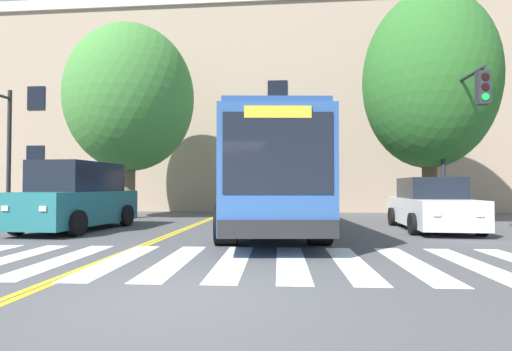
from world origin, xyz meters
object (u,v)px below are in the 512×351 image
at_px(street_tree_curbside_large, 428,80).
at_px(street_tree_curbside_small, 130,98).
at_px(traffic_light_near_corner, 458,123).
at_px(car_teal_near_lane, 78,198).
at_px(city_bus, 268,175).
at_px(car_white_far_lane, 431,206).

height_order(street_tree_curbside_large, street_tree_curbside_small, street_tree_curbside_large).
bearing_deg(traffic_light_near_corner, car_teal_near_lane, -173.40).
height_order(traffic_light_near_corner, street_tree_curbside_small, street_tree_curbside_small).
height_order(city_bus, street_tree_curbside_small, street_tree_curbside_small).
relative_size(car_white_far_lane, street_tree_curbside_small, 0.54).
relative_size(car_teal_near_lane, street_tree_curbside_small, 0.57).
bearing_deg(car_teal_near_lane, city_bus, 5.96).
xyz_separation_m(street_tree_curbside_large, street_tree_curbside_small, (-12.80, 1.17, -0.19)).
relative_size(car_white_far_lane, street_tree_curbside_large, 0.52).
bearing_deg(traffic_light_near_corner, city_bus, -172.77).
bearing_deg(street_tree_curbside_small, car_teal_near_lane, -86.45).
bearing_deg(traffic_light_near_corner, street_tree_curbside_large, 95.48).
bearing_deg(car_teal_near_lane, street_tree_curbside_small, 93.55).
bearing_deg(street_tree_curbside_small, car_white_far_lane, -17.61).
height_order(city_bus, car_white_far_lane, city_bus).
distance_m(traffic_light_near_corner, street_tree_curbside_small, 13.59).
bearing_deg(street_tree_curbside_large, car_white_far_lane, -107.47).
xyz_separation_m(car_teal_near_lane, car_white_far_lane, (11.67, 1.10, -0.27)).
distance_m(car_teal_near_lane, car_white_far_lane, 11.73).
relative_size(city_bus, street_tree_curbside_small, 1.27).
height_order(city_bus, street_tree_curbside_large, street_tree_curbside_large).
relative_size(city_bus, car_white_far_lane, 2.36).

